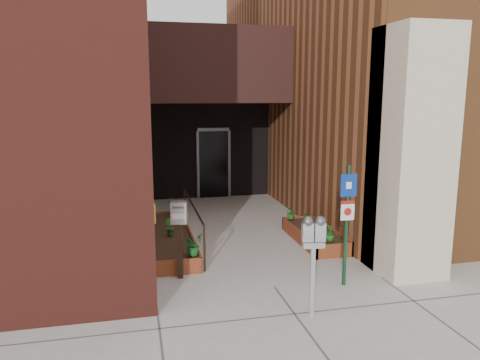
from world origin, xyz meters
TOP-DOWN VIEW (x-y plane):
  - ground at (0.00, 0.00)m, footprint 80.00×80.00m
  - architecture at (-0.18, 6.89)m, footprint 20.00×14.60m
  - planter_left at (-1.55, 2.70)m, footprint 0.90×3.60m
  - planter_right at (1.60, 2.20)m, footprint 0.80×2.20m
  - handrail at (-1.05, 2.65)m, footprint 0.04×3.34m
  - parking_meter at (0.23, -1.09)m, footprint 0.35×0.18m
  - sign_post at (1.19, -0.17)m, footprint 0.29×0.07m
  - payment_dropbox at (-1.52, 0.80)m, footprint 0.31×0.26m
  - shrub_left_a at (-1.25, 1.10)m, footprint 0.52×0.52m
  - shrub_left_b at (-1.57, 2.48)m, footprint 0.26×0.26m
  - shrub_left_c at (-1.25, 3.72)m, footprint 0.30×0.30m
  - shrub_left_d at (-1.39, 4.30)m, footprint 0.28×0.28m
  - shrub_right_a at (1.56, 1.30)m, footprint 0.26×0.26m
  - shrub_right_b at (1.52, 2.55)m, footprint 0.17×0.17m
  - shrub_right_c at (1.35, 3.10)m, footprint 0.38×0.38m

SIDE VIEW (x-z plane):
  - ground at x=0.00m, z-range 0.00..0.00m
  - planter_left at x=-1.55m, z-range -0.02..0.28m
  - planter_right at x=1.60m, z-range -0.02..0.28m
  - shrub_right_b at x=1.52m, z-range 0.30..0.61m
  - shrub_right_c at x=1.35m, z-range 0.30..0.61m
  - shrub_right_a at x=1.56m, z-range 0.30..0.63m
  - shrub_left_b at x=-1.57m, z-range 0.30..0.64m
  - shrub_left_d at x=-1.39m, z-range 0.30..0.67m
  - shrub_left_c at x=-1.25m, z-range 0.30..0.69m
  - shrub_left_a at x=-1.25m, z-range 0.30..0.71m
  - handrail at x=-1.05m, z-range 0.30..1.20m
  - payment_dropbox at x=-1.52m, z-range 0.31..1.71m
  - parking_meter at x=0.23m, z-range 0.42..1.94m
  - sign_post at x=1.19m, z-range 0.24..2.33m
  - architecture at x=-0.18m, z-range -0.02..9.98m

